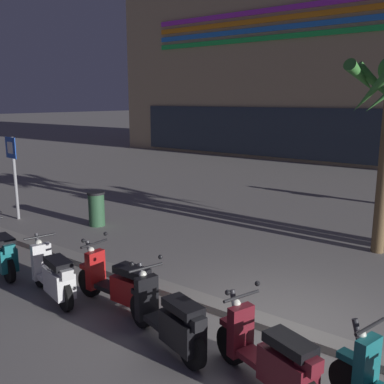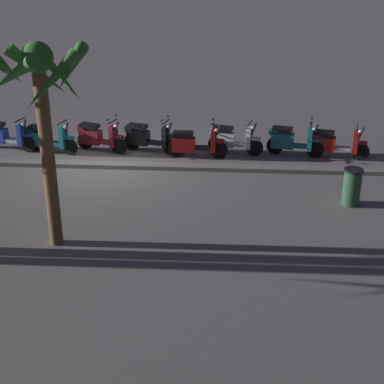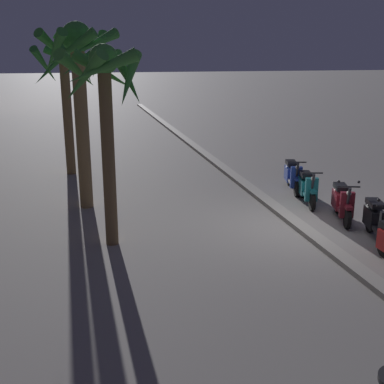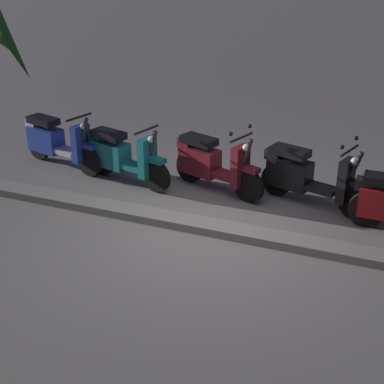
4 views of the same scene
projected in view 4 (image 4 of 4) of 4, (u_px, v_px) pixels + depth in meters
The scene contains 6 objects.
ground_plane at pixel (208, 229), 8.09m from camera, with size 200.00×200.00×0.00m, color gray.
curb_strip at pixel (207, 226), 8.05m from camera, with size 60.00×0.36×0.12m, color gray.
scooter_black_last_in_row at pixel (306, 176), 8.69m from camera, with size 1.80×0.79×1.17m.
scooter_maroon_mid_centre at pixel (212, 163), 9.18m from camera, with size 1.68×0.80×1.17m.
scooter_teal_gap_after_mid at pixel (122, 156), 9.50m from camera, with size 1.72×0.73×1.04m.
scooter_blue_mid_front at pixel (57, 141), 10.15m from camera, with size 1.82×0.76×1.04m.
Camera 4 is at (-2.44, 6.71, 3.86)m, focal length 53.03 mm.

